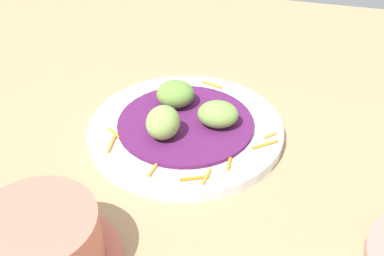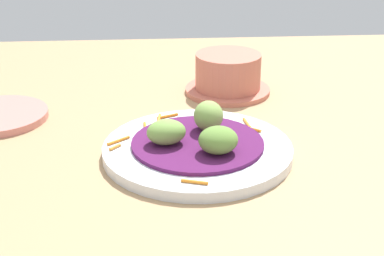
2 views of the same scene
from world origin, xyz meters
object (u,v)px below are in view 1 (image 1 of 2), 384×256
at_px(main_plate, 186,129).
at_px(guac_scoop_left, 175,94).
at_px(guac_scoop_right, 218,114).
at_px(guac_scoop_center, 163,123).
at_px(terracotta_bowl, 41,246).

bearing_deg(main_plate, guac_scoop_left, 124.39).
bearing_deg(guac_scoop_right, main_plate, -175.61).
height_order(guac_scoop_center, guac_scoop_right, guac_scoop_center).
distance_m(main_plate, guac_scoop_right, 0.05).
relative_size(main_plate, terracotta_bowl, 1.74).
xyz_separation_m(guac_scoop_left, terracotta_bowl, (-0.05, -0.27, -0.01)).
distance_m(guac_scoop_center, terracotta_bowl, 0.21).
height_order(guac_scoop_right, terracotta_bowl, terracotta_bowl).
height_order(main_plate, guac_scoop_center, guac_scoop_center).
bearing_deg(guac_scoop_left, guac_scoop_right, -25.61).
bearing_deg(guac_scoop_center, guac_scoop_left, 94.39).
xyz_separation_m(main_plate, guac_scoop_center, (-0.02, -0.04, 0.03)).
bearing_deg(guac_scoop_center, main_plate, 64.39).
bearing_deg(terracotta_bowl, guac_scoop_right, 65.03).
distance_m(guac_scoop_left, guac_scoop_right, 0.07).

